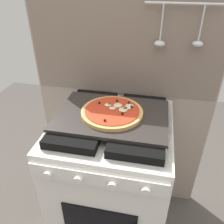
# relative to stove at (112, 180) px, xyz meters

# --- Properties ---
(ground_plane) EXTENTS (4.00, 4.00, 0.00)m
(ground_plane) POSITION_rel_stove_xyz_m (0.00, 0.00, -0.45)
(ground_plane) COLOR #4C4742
(kitchen_backsplash) EXTENTS (1.10, 0.08, 1.55)m
(kitchen_backsplash) POSITION_rel_stove_xyz_m (0.00, 0.34, 0.34)
(kitchen_backsplash) COLOR gray
(kitchen_backsplash) RESTS_ON ground_plane
(stove) EXTENTS (0.60, 0.64, 0.90)m
(stove) POSITION_rel_stove_xyz_m (0.00, 0.00, 0.00)
(stove) COLOR white
(stove) RESTS_ON ground_plane
(baking_tray) EXTENTS (0.54, 0.38, 0.02)m
(baking_tray) POSITION_rel_stove_xyz_m (0.00, 0.00, 0.46)
(baking_tray) COLOR #2D2826
(baking_tray) RESTS_ON stove
(pizza_left) EXTENTS (0.30, 0.30, 0.03)m
(pizza_left) POSITION_rel_stove_xyz_m (0.00, 0.00, 0.48)
(pizza_left) COLOR tan
(pizza_left) RESTS_ON baking_tray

